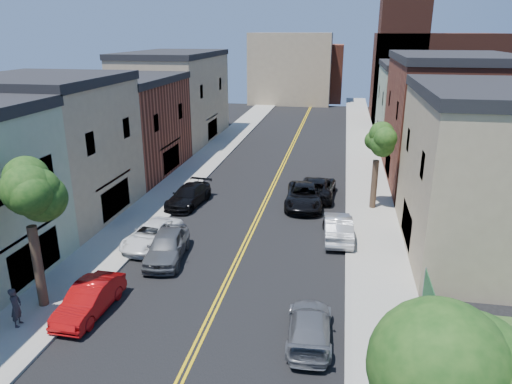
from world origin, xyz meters
The scene contains 26 objects.
sidewalk_left centered at (-7.90, 40.00, 0.07)m, with size 3.20×100.00×0.15m, color gray.
sidewalk_right centered at (7.90, 40.00, 0.07)m, with size 3.20×100.00×0.15m, color gray.
curb_left centered at (-6.15, 40.00, 0.07)m, with size 0.30×100.00×0.15m, color gray.
curb_right centered at (6.15, 40.00, 0.07)m, with size 0.30×100.00×0.15m, color gray.
bldg_left_tan_near centered at (-14.00, 25.00, 4.50)m, with size 9.00×10.00×9.00m, color #998466.
bldg_left_brick centered at (-14.00, 36.00, 4.00)m, with size 9.00×12.00×8.00m, color brown.
bldg_left_tan_far centered at (-14.00, 50.00, 4.75)m, with size 9.00×16.00×9.50m, color #998466.
bldg_right_tan centered at (14.00, 24.00, 4.50)m, with size 9.00×12.00×9.00m, color #998466.
bldg_right_brick centered at (14.00, 38.00, 5.00)m, with size 9.00×14.00×10.00m, color brown.
bldg_right_palegrn centered at (14.00, 52.00, 4.25)m, with size 9.00×12.00×8.50m, color gray.
church centered at (16.33, 67.07, 7.24)m, with size 16.20×14.20×22.60m.
backdrop_left centered at (-4.00, 82.00, 6.00)m, with size 14.00×8.00×12.00m, color #998466.
backdrop_center centered at (0.00, 86.00, 5.00)m, with size 10.00×8.00×10.00m, color brown.
tree_left_mid centered at (-7.88, 14.01, 6.58)m, with size 5.20×5.20×9.29m.
tree_right_corner centered at (7.93, 4.01, 7.31)m, with size 5.80×5.80×10.35m.
tree_right_far centered at (7.92, 30.01, 5.76)m, with size 4.40×4.40×8.03m.
red_sedan centered at (-5.50, 13.93, 0.71)m, with size 1.51×4.33×1.43m, color #B00B0D.
white_pickup centered at (-5.50, 21.34, 0.67)m, with size 2.22×4.82×1.34m, color white.
grey_car_left centered at (-3.93, 19.72, 0.83)m, with size 1.96×4.86×1.66m, color #505256.
black_car_left centered at (-5.50, 28.44, 0.73)m, with size 2.05×5.03×1.46m, color black.
grey_car_right centered at (4.52, 13.71, 0.65)m, with size 1.83×4.51×1.31m, color #5B5D63.
black_car_right centered at (5.50, 24.42, 0.70)m, with size 1.64×4.08×1.39m, color black.
silver_car_right centered at (5.50, 24.27, 0.78)m, with size 1.66×4.75×1.57m, color #B1B4B9.
dark_car_right_far centered at (3.80, 32.03, 0.77)m, with size 2.56×5.56×1.55m, color black.
black_suv_lane centered at (2.96, 29.77, 0.80)m, with size 2.65×5.76×1.60m, color black.
pedestrian_left centered at (-7.99, 12.30, 1.04)m, with size 0.65×0.43×1.78m, color #24232B.
Camera 1 is at (5.34, -3.26, 12.30)m, focal length 33.28 mm.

